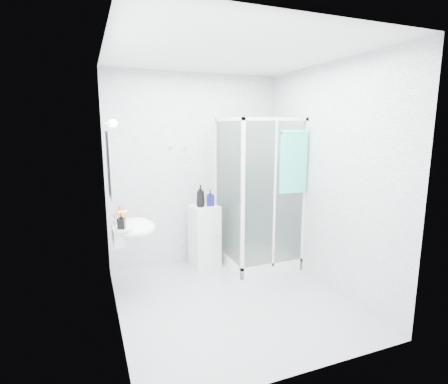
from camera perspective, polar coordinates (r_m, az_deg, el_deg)
name	(u,v)px	position (r m, az deg, el deg)	size (l,w,h in m)	color
room	(232,184)	(3.64, 1.30, 1.33)	(2.40, 2.60, 2.60)	silver
shower_enclosure	(255,235)	(4.79, 5.08, -6.93)	(0.90, 0.95, 2.00)	white
wall_basin	(132,229)	(3.94, -14.79, -5.84)	(0.46, 0.56, 0.35)	white
mirror	(109,165)	(3.79, -18.28, 4.21)	(0.02, 0.60, 0.70)	white
vanity_lights	(112,123)	(3.77, -17.89, 10.61)	(0.10, 0.40, 0.08)	silver
wall_hooks	(178,147)	(4.72, -7.53, 7.25)	(0.23, 0.06, 0.03)	silver
storage_cabinet	(204,236)	(4.80, -3.21, -7.18)	(0.38, 0.39, 0.85)	silver
hand_towel	(294,160)	(4.40, 11.28, 5.08)	(0.36, 0.05, 0.78)	#34C4A9
shampoo_bottle_a	(200,196)	(4.60, -3.86, -0.64)	(0.11, 0.11, 0.29)	black
shampoo_bottle_b	(210,198)	(4.67, -2.26, -0.94)	(0.10, 0.10, 0.22)	#0F0D4E
soap_dispenser_orange	(120,213)	(3.99, -16.65, -3.37)	(0.14, 0.14, 0.18)	#E8551B
soap_dispenser_black	(121,221)	(3.71, -16.42, -4.58)	(0.07, 0.07, 0.16)	black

